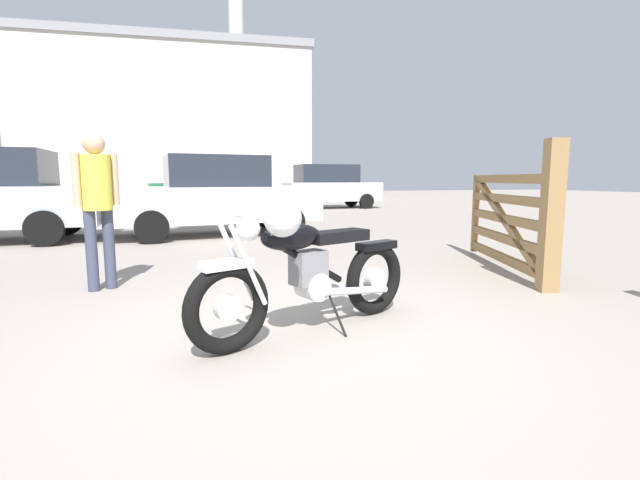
{
  "coord_description": "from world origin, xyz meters",
  "views": [
    {
      "loc": [
        -0.91,
        -3.3,
        1.18
      ],
      "look_at": [
        0.31,
        0.6,
        0.63
      ],
      "focal_mm": 25.33,
      "sensor_mm": 36.0,
      "label": 1
    }
  ],
  "objects_px": {
    "timber_gate": "(514,218)",
    "dark_sedan_left": "(216,196)",
    "vintage_motorcycle": "(307,271)",
    "blue_hatchback_right": "(210,187)",
    "bystander": "(97,195)",
    "pale_sedan_back": "(330,186)"
  },
  "relations": [
    {
      "from": "timber_gate",
      "to": "bystander",
      "type": "distance_m",
      "value": 4.87
    },
    {
      "from": "pale_sedan_back",
      "to": "dark_sedan_left",
      "type": "relative_size",
      "value": 0.91
    },
    {
      "from": "blue_hatchback_right",
      "to": "pale_sedan_back",
      "type": "height_order",
      "value": "same"
    },
    {
      "from": "blue_hatchback_right",
      "to": "dark_sedan_left",
      "type": "xyz_separation_m",
      "value": [
        -0.29,
        -6.59,
        -0.08
      ]
    },
    {
      "from": "bystander",
      "to": "pale_sedan_back",
      "type": "distance_m",
      "value": 14.29
    },
    {
      "from": "vintage_motorcycle",
      "to": "dark_sedan_left",
      "type": "relative_size",
      "value": 0.45
    },
    {
      "from": "vintage_motorcycle",
      "to": "bystander",
      "type": "height_order",
      "value": "bystander"
    },
    {
      "from": "pale_sedan_back",
      "to": "timber_gate",
      "type": "bearing_deg",
      "value": -99.95
    },
    {
      "from": "timber_gate",
      "to": "pale_sedan_back",
      "type": "height_order",
      "value": "pale_sedan_back"
    },
    {
      "from": "vintage_motorcycle",
      "to": "blue_hatchback_right",
      "type": "relative_size",
      "value": 0.49
    },
    {
      "from": "bystander",
      "to": "dark_sedan_left",
      "type": "distance_m",
      "value": 4.85
    },
    {
      "from": "vintage_motorcycle",
      "to": "blue_hatchback_right",
      "type": "distance_m",
      "value": 13.18
    },
    {
      "from": "bystander",
      "to": "dark_sedan_left",
      "type": "xyz_separation_m",
      "value": [
        1.58,
        4.58,
        -0.18
      ]
    },
    {
      "from": "timber_gate",
      "to": "pale_sedan_back",
      "type": "relative_size",
      "value": 0.62
    },
    {
      "from": "blue_hatchback_right",
      "to": "pale_sedan_back",
      "type": "bearing_deg",
      "value": -170.22
    },
    {
      "from": "vintage_motorcycle",
      "to": "pale_sedan_back",
      "type": "bearing_deg",
      "value": -131.66
    },
    {
      "from": "timber_gate",
      "to": "bystander",
      "type": "bearing_deg",
      "value": 100.91
    },
    {
      "from": "timber_gate",
      "to": "blue_hatchback_right",
      "type": "height_order",
      "value": "blue_hatchback_right"
    },
    {
      "from": "pale_sedan_back",
      "to": "vintage_motorcycle",
      "type": "bearing_deg",
      "value": -110.56
    },
    {
      "from": "bystander",
      "to": "blue_hatchback_right",
      "type": "bearing_deg",
      "value": 143.86
    },
    {
      "from": "timber_gate",
      "to": "dark_sedan_left",
      "type": "height_order",
      "value": "dark_sedan_left"
    },
    {
      "from": "dark_sedan_left",
      "to": "pale_sedan_back",
      "type": "bearing_deg",
      "value": 51.33
    }
  ]
}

